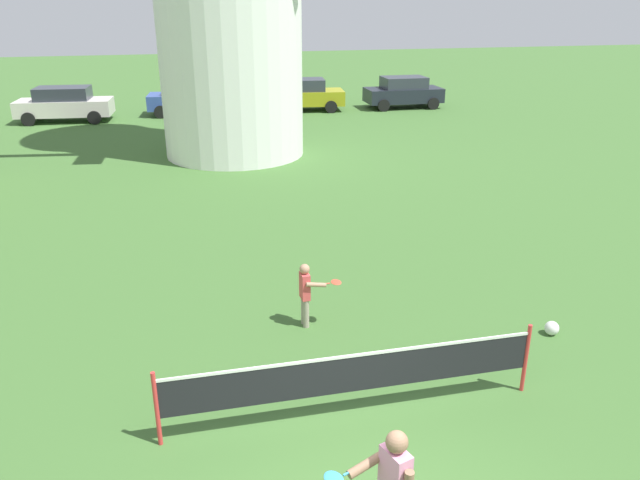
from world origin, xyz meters
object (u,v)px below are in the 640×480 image
object	(u,v)px
parked_car_blue	(189,98)
parked_car_mustard	(299,94)
player_far	(306,291)
tennis_net	(354,374)
parked_car_black	(403,92)
stray_ball	(552,328)
parked_car_cream	(64,104)

from	to	relation	value
parked_car_blue	parked_car_mustard	size ratio (longest dim) A/B	0.88
player_far	parked_car_mustard	world-z (taller)	parked_car_mustard
player_far	tennis_net	bearing A→B (deg)	-87.92
tennis_net	parked_car_mustard	size ratio (longest dim) A/B	1.15
parked_car_black	parked_car_mustard	bearing A→B (deg)	175.95
stray_ball	parked_car_mustard	bearing A→B (deg)	89.67
tennis_net	player_far	xyz separation A→B (m)	(-0.10, 2.64, -0.02)
tennis_net	parked_car_mustard	bearing A→B (deg)	80.36
tennis_net	stray_ball	size ratio (longest dim) A/B	21.42
tennis_net	parked_car_cream	size ratio (longest dim) A/B	1.23
tennis_net	parked_car_cream	xyz separation A→B (m)	(-6.95, 23.68, 0.12)
parked_car_black	stray_ball	bearing A→B (deg)	-103.88
player_far	stray_ball	distance (m)	4.28
player_far	parked_car_mustard	size ratio (longest dim) A/B	0.26
parked_car_mustard	parked_car_black	bearing A→B (deg)	-4.05
stray_ball	parked_car_black	xyz separation A→B (m)	(5.52, 22.33, 0.68)
stray_ball	parked_car_cream	world-z (taller)	parked_car_cream
player_far	parked_car_black	world-z (taller)	parked_car_black
parked_car_cream	parked_car_blue	world-z (taller)	same
parked_car_mustard	parked_car_black	xyz separation A→B (m)	(5.39, -0.38, -0.00)
player_far	parked_car_cream	xyz separation A→B (m)	(-6.85, 21.04, 0.14)
parked_car_blue	parked_car_black	bearing A→B (deg)	-2.75
player_far	parked_car_blue	world-z (taller)	parked_car_blue
tennis_net	player_far	world-z (taller)	player_far
tennis_net	parked_car_blue	distance (m)	24.23
player_far	parked_car_cream	distance (m)	22.13
player_far	parked_car_black	distance (m)	23.11
tennis_net	parked_car_cream	distance (m)	24.68
stray_ball	parked_car_mustard	distance (m)	22.72
parked_car_blue	stray_ball	bearing A→B (deg)	-77.03
parked_car_cream	parked_car_blue	distance (m)	5.66
stray_ball	parked_car_blue	world-z (taller)	parked_car_blue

